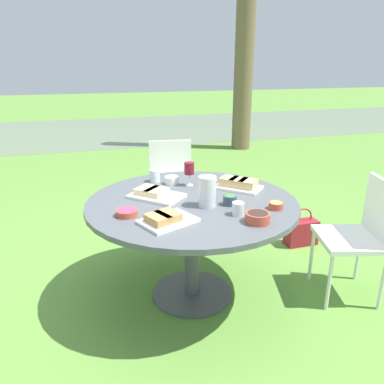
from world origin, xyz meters
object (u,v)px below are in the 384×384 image
object	(u,v)px
wine_glass	(189,169)
handbag	(301,232)
water_pitcher	(207,191)
dining_table	(192,214)
chair_near_left	(362,230)
chair_near_right	(172,177)

from	to	relation	value
wine_glass	handbag	world-z (taller)	wine_glass
wine_glass	water_pitcher	bearing A→B (deg)	-91.53
water_pitcher	wine_glass	bearing A→B (deg)	88.47
wine_glass	handbag	distance (m)	1.39
dining_table	chair_near_left	xyz separation A→B (m)	(1.16, -0.34, -0.12)
chair_near_left	handbag	distance (m)	0.92
chair_near_right	handbag	distance (m)	1.40
chair_near_right	water_pitcher	bearing A→B (deg)	-94.52
dining_table	chair_near_left	world-z (taller)	chair_near_left
chair_near_right	water_pitcher	xyz separation A→B (m)	(-0.11, -1.44, 0.33)
dining_table	chair_near_left	distance (m)	1.22
dining_table	chair_near_right	size ratio (longest dim) A/B	1.63
chair_near_right	wine_glass	xyz separation A→B (m)	(-0.10, -0.98, 0.36)
handbag	water_pitcher	bearing A→B (deg)	-152.33
dining_table	chair_near_right	distance (m)	1.32
water_pitcher	handbag	world-z (taller)	water_pitcher
chair_near_right	water_pitcher	world-z (taller)	water_pitcher
dining_table	handbag	world-z (taller)	dining_table
wine_glass	handbag	xyz separation A→B (m)	(1.16, 0.16, -0.76)
water_pitcher	handbag	distance (m)	1.51
chair_near_left	dining_table	bearing A→B (deg)	163.63
dining_table	wine_glass	size ratio (longest dim) A/B	7.93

